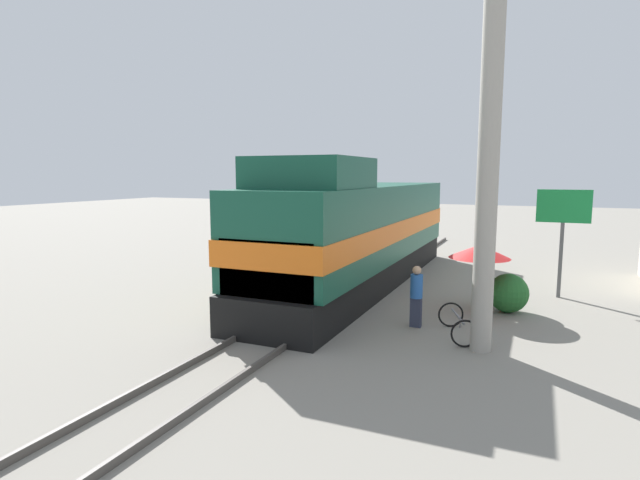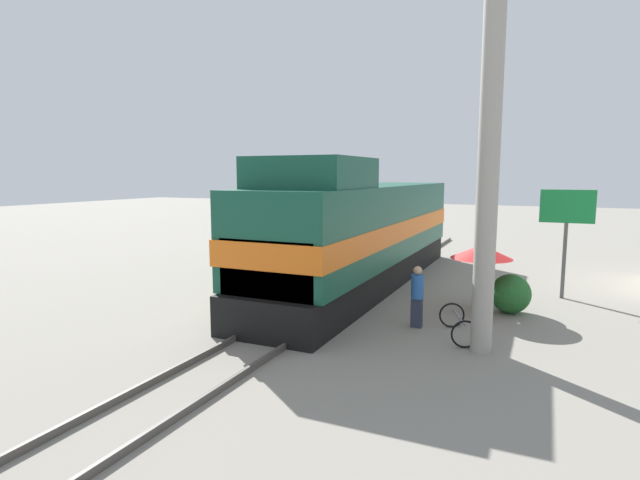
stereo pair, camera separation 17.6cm
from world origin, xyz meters
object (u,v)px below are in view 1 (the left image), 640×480
at_px(person_bystander, 416,294).
at_px(vendor_umbrella, 480,251).
at_px(utility_pole, 489,140).
at_px(bicycle, 457,323).
at_px(billboard_sign, 563,217).
at_px(locomotive, 358,233).

bearing_deg(person_bystander, vendor_umbrella, 58.71).
relative_size(utility_pole, bicycle, 5.35).
xyz_separation_m(utility_pole, bicycle, (-0.67, 0.81, -4.62)).
bearing_deg(vendor_umbrella, bicycle, -94.36).
bearing_deg(vendor_umbrella, billboard_sign, 52.34).
relative_size(billboard_sign, bicycle, 2.00).
height_order(locomotive, vendor_umbrella, locomotive).
distance_m(locomotive, vendor_umbrella, 4.96).
relative_size(utility_pole, person_bystander, 5.76).
distance_m(locomotive, billboard_sign, 7.06).
bearing_deg(billboard_sign, locomotive, -170.73).
xyz_separation_m(utility_pole, person_bystander, (-1.85, 1.22, -4.05)).
bearing_deg(utility_pole, locomotive, 132.94).
xyz_separation_m(billboard_sign, bicycle, (-2.55, -5.74, -2.41)).
bearing_deg(billboard_sign, person_bystander, -125.05).
bearing_deg(billboard_sign, bicycle, -113.98).
height_order(utility_pole, person_bystander, utility_pole).
bearing_deg(bicycle, locomotive, 112.80).
distance_m(vendor_umbrella, billboard_sign, 3.94).
xyz_separation_m(vendor_umbrella, person_bystander, (-1.39, -2.29, -0.95)).
bearing_deg(utility_pole, person_bystander, 146.72).
distance_m(billboard_sign, bicycle, 6.73).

